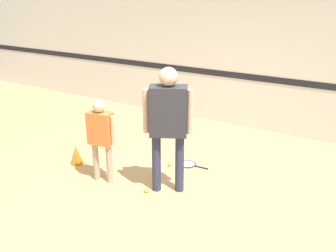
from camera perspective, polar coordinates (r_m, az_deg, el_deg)
ground_plane at (r=5.18m, az=-0.52°, el=-10.17°), size 16.00×16.00×0.00m
wall_back at (r=7.31m, az=12.39°, el=11.77°), size 16.00×0.07×3.20m
person_instructor at (r=4.81m, az=0.00°, el=1.31°), size 0.59×0.46×1.72m
person_student_left at (r=5.26m, az=-10.24°, el=-0.97°), size 0.45×0.24×1.21m
racket_spare_on_floor at (r=5.94m, az=3.16°, el=-5.86°), size 0.50×0.28×0.03m
tennis_ball_near_instructor at (r=5.19m, az=-3.32°, el=-9.75°), size 0.07×0.07×0.07m
tennis_ball_by_spare_racket at (r=5.89m, az=0.30°, el=-5.81°), size 0.07×0.07×0.07m
training_cone at (r=6.10m, az=-13.80°, el=-4.30°), size 0.21×0.21×0.30m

